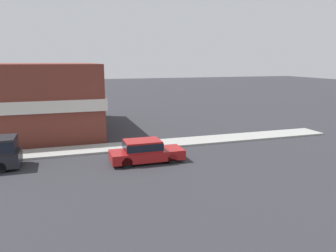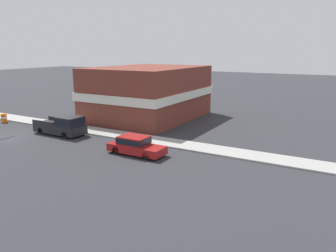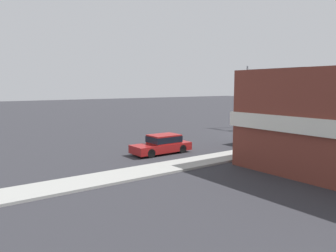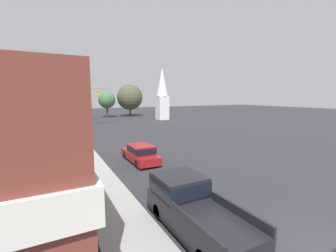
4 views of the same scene
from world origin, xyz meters
name	(u,v)px [view 3 (image 3 of 4)]	position (x,y,z in m)	size (l,w,h in m)	color
ground_plane	(256,135)	(0.00, 0.00, 0.00)	(200.00, 200.00, 0.00)	#2D2D33
sidewalk_curb	(306,142)	(-5.70, 0.00, 0.07)	(2.40, 60.00, 0.14)	#9E9E99
near_signal_assembly	(263,83)	(2.81, -4.49, 5.51)	(7.82, 0.49, 7.58)	gray
car_lead	(162,144)	(-1.77, 13.22, 0.76)	(1.80, 4.66, 1.45)	black
pickup_truck_parked	(259,133)	(-3.26, 3.66, 0.93)	(2.09, 5.31, 1.90)	black
construction_barrel	(325,130)	(-3.90, -6.58, 0.51)	(0.64, 0.64, 1.01)	orange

